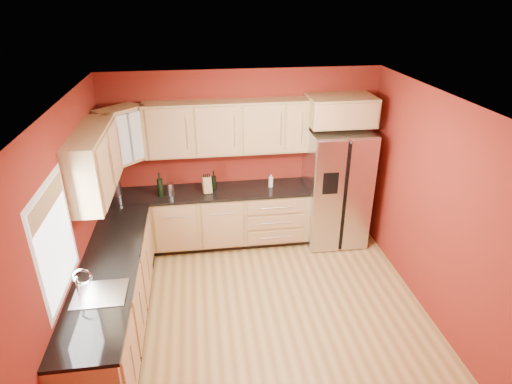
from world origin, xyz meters
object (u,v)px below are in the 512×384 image
at_px(soap_dispenser, 271,181).
at_px(canister_left, 117,189).
at_px(refrigerator, 336,187).
at_px(knife_block, 207,185).
at_px(wine_bottle_a, 214,180).

bearing_deg(soap_dispenser, canister_left, 179.35).
height_order(refrigerator, soap_dispenser, refrigerator).
bearing_deg(canister_left, refrigerator, -2.00).
xyz_separation_m(refrigerator, knife_block, (-1.92, 0.02, 0.15)).
distance_m(knife_block, soap_dispenser, 0.95).
xyz_separation_m(wine_bottle_a, soap_dispenser, (0.84, -0.02, -0.05)).
height_order(refrigerator, canister_left, refrigerator).
bearing_deg(knife_block, refrigerator, -11.66).
bearing_deg(soap_dispenser, knife_block, -176.16).
bearing_deg(wine_bottle_a, canister_left, 179.89).
distance_m(wine_bottle_a, soap_dispenser, 0.84).
height_order(refrigerator, wine_bottle_a, refrigerator).
bearing_deg(knife_block, soap_dispenser, -7.12).
distance_m(canister_left, wine_bottle_a, 1.38).
xyz_separation_m(canister_left, soap_dispenser, (2.22, -0.03, -0.00)).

